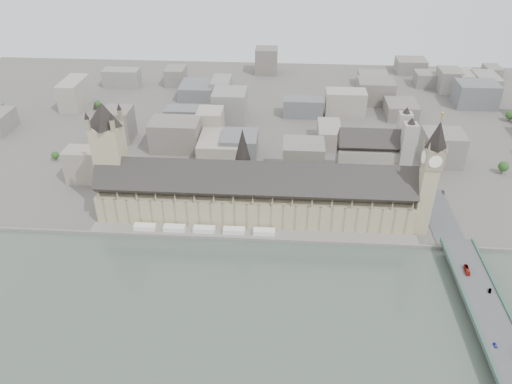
# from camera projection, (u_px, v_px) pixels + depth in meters

# --- Properties ---
(ground) EXTENTS (900.00, 900.00, 0.00)m
(ground) POSITION_uv_depth(u_px,v_px,m) (253.00, 230.00, 418.96)
(ground) COLOR #595651
(ground) RESTS_ON ground
(embankment_wall) EXTENTS (600.00, 1.50, 3.00)m
(embankment_wall) POSITION_uv_depth(u_px,v_px,m) (251.00, 239.00, 405.50)
(embankment_wall) COLOR gray
(embankment_wall) RESTS_ON ground
(river_terrace) EXTENTS (270.00, 15.00, 2.00)m
(river_terrace) POSITION_uv_depth(u_px,v_px,m) (252.00, 234.00, 412.10)
(river_terrace) COLOR gray
(river_terrace) RESTS_ON ground
(terrace_tents) EXTENTS (118.00, 7.00, 4.00)m
(terrace_tents) POSITION_uv_depth(u_px,v_px,m) (204.00, 229.00, 413.22)
(terrace_tents) COLOR white
(terrace_tents) RESTS_ON river_terrace
(palace_of_westminster) EXTENTS (265.00, 40.73, 55.44)m
(palace_of_westminster) POSITION_uv_depth(u_px,v_px,m) (254.00, 195.00, 423.50)
(palace_of_westminster) COLOR tan
(palace_of_westminster) RESTS_ON ground
(elizabeth_tower) EXTENTS (17.00, 17.00, 107.50)m
(elizabeth_tower) POSITION_uv_depth(u_px,v_px,m) (430.00, 171.00, 386.84)
(elizabeth_tower) COLOR tan
(elizabeth_tower) RESTS_ON ground
(victoria_tower) EXTENTS (30.00, 30.00, 100.00)m
(victoria_tower) POSITION_uv_depth(u_px,v_px,m) (110.00, 153.00, 418.51)
(victoria_tower) COLOR tan
(victoria_tower) RESTS_ON ground
(central_tower) EXTENTS (13.00, 13.00, 48.00)m
(central_tower) POSITION_uv_depth(u_px,v_px,m) (243.00, 154.00, 410.63)
(central_tower) COLOR #837B5B
(central_tower) RESTS_ON ground
(westminster_bridge) EXTENTS (25.00, 325.00, 10.25)m
(westminster_bridge) POSITION_uv_depth(u_px,v_px,m) (485.00, 312.00, 333.04)
(westminster_bridge) COLOR #474749
(westminster_bridge) RESTS_ON ground
(bridge_parapets) EXTENTS (25.00, 235.00, 1.15)m
(bridge_parapets) POSITION_uv_depth(u_px,v_px,m) (511.00, 360.00, 292.44)
(bridge_parapets) COLOR #335E4B
(bridge_parapets) RESTS_ON westminster_bridge
(westminster_abbey) EXTENTS (68.00, 36.00, 64.00)m
(westminster_abbey) POSITION_uv_depth(u_px,v_px,m) (375.00, 155.00, 479.43)
(westminster_abbey) COLOR #9A978B
(westminster_abbey) RESTS_ON ground
(city_skyline_inland) EXTENTS (720.00, 360.00, 38.00)m
(city_skyline_inland) POSITION_uv_depth(u_px,v_px,m) (267.00, 100.00, 615.69)
(city_skyline_inland) COLOR gray
(city_skyline_inland) RESTS_ON ground
(park_trees) EXTENTS (110.00, 30.00, 15.00)m
(park_trees) POSITION_uv_depth(u_px,v_px,m) (247.00, 185.00, 466.20)
(park_trees) COLOR #1E4719
(park_trees) RESTS_ON ground
(red_bus_north) EXTENTS (3.38, 10.80, 2.96)m
(red_bus_north) POSITION_uv_depth(u_px,v_px,m) (467.00, 270.00, 358.65)
(red_bus_north) COLOR #AE1F13
(red_bus_north) RESTS_ON westminster_bridge
(car_blue) EXTENTS (1.80, 4.03, 1.35)m
(car_blue) POSITION_uv_depth(u_px,v_px,m) (495.00, 345.00, 301.80)
(car_blue) COLOR #172497
(car_blue) RESTS_ON westminster_bridge
(car_silver) EXTENTS (3.24, 4.83, 1.51)m
(car_silver) POSITION_uv_depth(u_px,v_px,m) (490.00, 291.00, 341.64)
(car_silver) COLOR gray
(car_silver) RESTS_ON westminster_bridge
(car_approach) EXTENTS (2.92, 5.88, 1.64)m
(car_approach) POSITION_uv_depth(u_px,v_px,m) (443.00, 192.00, 448.58)
(car_approach) COLOR gray
(car_approach) RESTS_ON westminster_bridge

